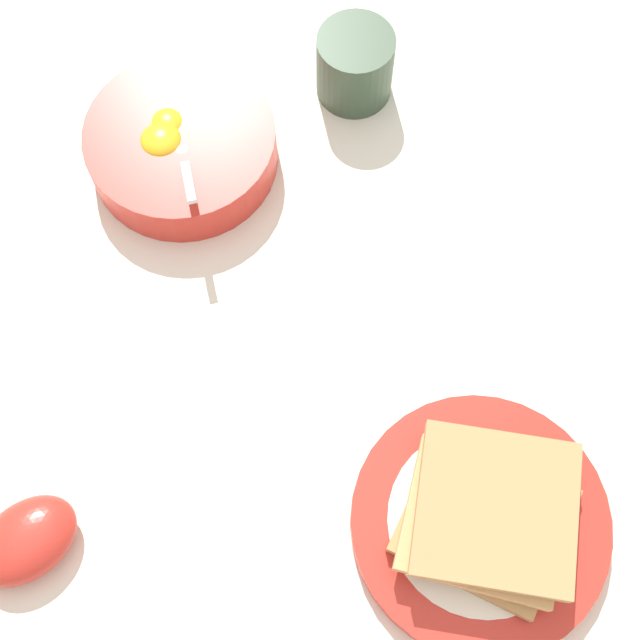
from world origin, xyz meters
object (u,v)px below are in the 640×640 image
(egg_bowl, at_px, (182,146))
(soup_spoon, at_px, (12,552))
(drinking_cup, at_px, (355,64))
(toast_sandwich, at_px, (488,516))
(toast_plate, at_px, (480,523))

(egg_bowl, height_order, soup_spoon, egg_bowl)
(drinking_cup, bearing_deg, toast_sandwich, 80.29)
(toast_plate, bearing_deg, egg_bowl, -75.68)
(toast_plate, relative_size, toast_sandwich, 1.21)
(toast_sandwich, relative_size, soup_spoon, 0.91)
(toast_sandwich, distance_m, drinking_cup, 0.39)
(egg_bowl, relative_size, soup_spoon, 0.95)
(egg_bowl, bearing_deg, soup_spoon, 50.37)
(toast_plate, relative_size, drinking_cup, 2.83)
(toast_sandwich, relative_size, drinking_cup, 2.33)
(toast_sandwich, distance_m, soup_spoon, 0.34)
(egg_bowl, distance_m, toast_sandwich, 0.39)
(egg_bowl, relative_size, toast_sandwich, 1.04)
(egg_bowl, xyz_separation_m, toast_plate, (-0.10, 0.37, -0.01))
(egg_bowl, bearing_deg, drinking_cup, -175.62)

